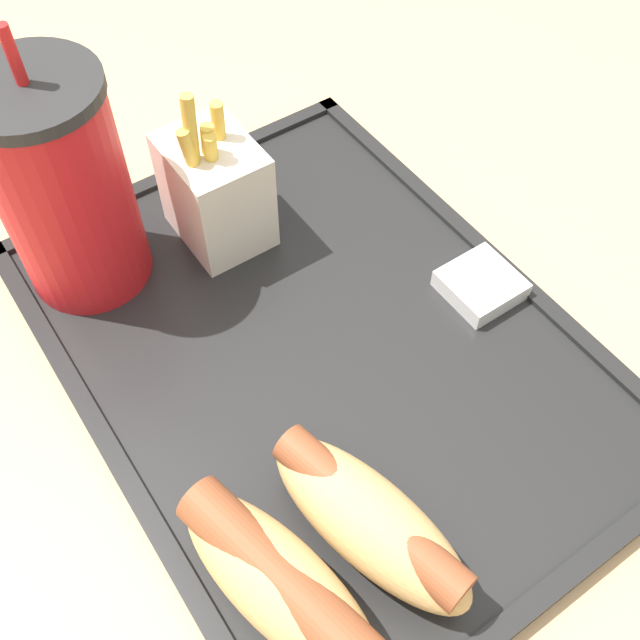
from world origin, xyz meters
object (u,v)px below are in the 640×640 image
Objects in this scene: soda_cup at (63,188)px; hot_dog_near at (369,520)px; sauce_cup_mayo at (481,284)px; hot_dog_far at (278,581)px; fries_carton at (215,189)px.

hot_dog_near is at bearing -170.72° from soda_cup.
sauce_cup_mayo is at bearing -128.87° from soda_cup.
soda_cup is 3.97× the size of sauce_cup_mayo.
hot_dog_near reaches higher than sauce_cup_mayo.
soda_cup reaches higher than hot_dog_far.
hot_dog_far is 0.06m from hot_dog_near.
sauce_cup_mayo is at bearing -67.00° from hot_dog_far.
hot_dog_near is (-0.27, -0.04, -0.05)m from soda_cup.
soda_cup is 0.28m from hot_dog_near.
hot_dog_far is 0.25m from sauce_cup_mayo.
fries_carton is (0.25, -0.11, 0.02)m from hot_dog_far.
hot_dog_far and hot_dog_near have the same top height.
sauce_cup_mayo is at bearing -60.39° from hot_dog_near.
sauce_cup_mayo is (0.10, -0.17, -0.02)m from hot_dog_near.
fries_carton is 2.63× the size of sauce_cup_mayo.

